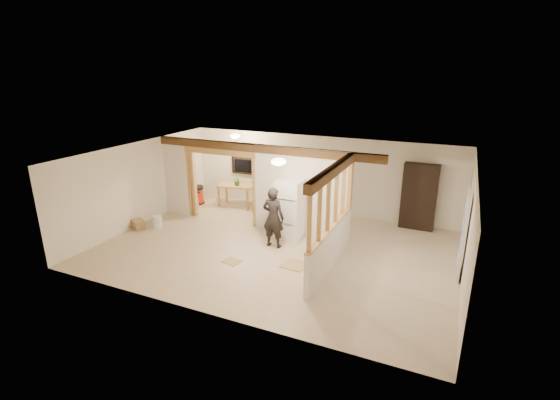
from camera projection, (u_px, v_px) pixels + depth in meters
The scene contains 30 objects.
floor at pixel (276, 249), 10.72m from camera, with size 9.00×6.50×0.01m, color beige.
ceiling at pixel (276, 156), 9.93m from camera, with size 9.00×6.50×0.01m, color white.
wall_back at pixel (318, 174), 13.14m from camera, with size 9.00×0.01×2.50m, color white.
wall_front at pixel (203, 255), 7.51m from camera, with size 9.00×0.01×2.50m, color white.
wall_left at pixel (139, 184), 12.09m from camera, with size 0.01×6.50×2.50m, color white.
wall_right at pixel (469, 232), 8.57m from camera, with size 0.01×6.50×2.50m, color white.
partition_left_stub at pixel (177, 176), 12.95m from camera, with size 0.90×0.12×2.50m, color white.
partition_center at pixel (301, 192), 11.29m from camera, with size 2.80×0.12×2.50m, color white.
doorway_frame at pixel (221, 187), 12.35m from camera, with size 2.46×0.14×2.20m, color tan.
header_beam_back at pixel (262, 149), 11.40m from camera, with size 7.00×0.18×0.22m, color brown.
header_beam_right at pixel (334, 171), 9.00m from camera, with size 0.18×3.30×0.22m, color brown.
pony_wall at pixel (330, 248), 9.59m from camera, with size 0.12×3.20×1.00m, color white.
stud_partition at pixel (332, 201), 9.22m from camera, with size 0.14×3.20×1.32m, color tan.
window_back at pixel (246, 159), 13.99m from camera, with size 1.12×0.10×1.10m, color black.
french_door at pixel (463, 235), 9.02m from camera, with size 0.12×0.86×2.00m, color white.
ceiling_dome_main at pixel (279, 162), 9.39m from camera, with size 0.36×0.36×0.16m, color #FFEABF.
ceiling_dome_util at pixel (235, 136), 12.91m from camera, with size 0.32×0.32×0.14m, color #FFEABF.
hanging_bulb at pixel (238, 150), 12.20m from camera, with size 0.07×0.07×0.07m, color #FFD88C.
refrigerator at pixel (290, 210), 11.14m from camera, with size 0.69×0.67×1.68m, color white.
woman at pixel (273, 218), 10.59m from camera, with size 0.60×0.39×1.64m, color black.
work_table at pixel (237, 196), 13.85m from camera, with size 1.21×0.61×0.76m, color tan.
potted_plant at pixel (237, 181), 13.60m from camera, with size 0.28×0.24×0.31m, color #235D25.
shop_vac at pixel (197, 195), 14.14m from camera, with size 0.50×0.50×0.65m, color #B9220B.
bookshelf at pixel (419, 197), 11.78m from camera, with size 0.98×0.33×1.96m, color black.
bucket at pixel (157, 222), 12.09m from camera, with size 0.28×0.28×0.35m, color silver.
box_util_a at pixel (262, 212), 13.02m from camera, with size 0.32×0.27×0.27m, color #9D784C.
box_util_b at pixel (192, 202), 13.89m from camera, with size 0.32×0.32×0.30m, color #9D784C.
box_front at pixel (138, 225), 11.96m from camera, with size 0.35×0.28×0.28m, color #9D784C.
floor_panel_near at pixel (295, 265), 9.81m from camera, with size 0.56×0.56×0.02m, color tan.
floor_panel_far at pixel (232, 261), 9.99m from camera, with size 0.43×0.34×0.01m, color tan.
Camera 1 is at (4.12, -8.87, 4.57)m, focal length 26.00 mm.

